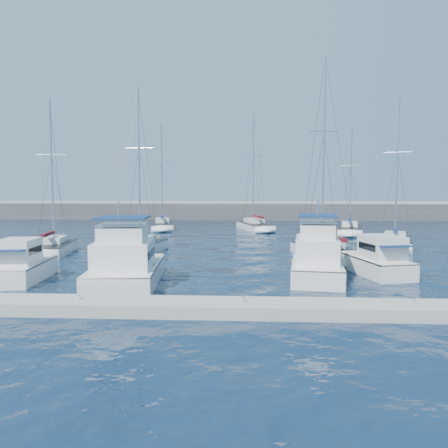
{
  "coord_description": "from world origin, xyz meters",
  "views": [
    {
      "loc": [
        0.17,
        -31.46,
        6.04
      ],
      "look_at": [
        -1.76,
        4.87,
        3.0
      ],
      "focal_mm": 35.0,
      "sensor_mm": 36.0,
      "label": 1
    }
  ],
  "objects_px": {
    "sailboat_back_a": "(162,225)",
    "motor_yacht_stbd_inner": "(316,261)",
    "motor_yacht_port_outer": "(22,267)",
    "sailboat_back_c": "(349,230)",
    "sailboat_mid_d": "(326,252)",
    "sailboat_mid_e": "(395,243)",
    "motor_yacht_port_inner": "(126,266)",
    "sailboat_mid_b": "(137,248)",
    "sailboat_mid_a": "(52,248)",
    "sailboat_back_b": "(255,226)",
    "motor_yacht_stbd_outer": "(378,261)"
  },
  "relations": [
    {
      "from": "sailboat_mid_d",
      "to": "sailboat_mid_e",
      "type": "relative_size",
      "value": 1.14
    },
    {
      "from": "sailboat_back_b",
      "to": "sailboat_mid_d",
      "type": "bearing_deg",
      "value": -92.88
    },
    {
      "from": "motor_yacht_port_inner",
      "to": "sailboat_mid_a",
      "type": "bearing_deg",
      "value": 124.72
    },
    {
      "from": "motor_yacht_port_inner",
      "to": "motor_yacht_stbd_outer",
      "type": "height_order",
      "value": "motor_yacht_port_inner"
    },
    {
      "from": "motor_yacht_port_inner",
      "to": "sailboat_mid_b",
      "type": "height_order",
      "value": "sailboat_mid_b"
    },
    {
      "from": "sailboat_mid_b",
      "to": "sailboat_mid_a",
      "type": "bearing_deg",
      "value": -170.74
    },
    {
      "from": "motor_yacht_port_inner",
      "to": "sailboat_back_a",
      "type": "distance_m",
      "value": 36.85
    },
    {
      "from": "motor_yacht_port_inner",
      "to": "sailboat_back_b",
      "type": "height_order",
      "value": "sailboat_back_b"
    },
    {
      "from": "sailboat_mid_e",
      "to": "sailboat_mid_b",
      "type": "bearing_deg",
      "value": -149.41
    },
    {
      "from": "motor_yacht_stbd_outer",
      "to": "motor_yacht_port_outer",
      "type": "bearing_deg",
      "value": 174.77
    },
    {
      "from": "sailboat_back_a",
      "to": "sailboat_mid_d",
      "type": "bearing_deg",
      "value": -64.08
    },
    {
      "from": "sailboat_mid_e",
      "to": "sailboat_back_b",
      "type": "xyz_separation_m",
      "value": [
        -13.69,
        18.6,
        0.0
      ]
    },
    {
      "from": "sailboat_mid_e",
      "to": "motor_yacht_stbd_outer",
      "type": "bearing_deg",
      "value": -94.12
    },
    {
      "from": "motor_yacht_stbd_inner",
      "to": "sailboat_back_a",
      "type": "height_order",
      "value": "sailboat_back_a"
    },
    {
      "from": "motor_yacht_stbd_inner",
      "to": "sailboat_back_c",
      "type": "relative_size",
      "value": 0.66
    },
    {
      "from": "sailboat_mid_a",
      "to": "sailboat_back_c",
      "type": "relative_size",
      "value": 1.01
    },
    {
      "from": "sailboat_mid_b",
      "to": "motor_yacht_port_outer",
      "type": "bearing_deg",
      "value": -103.22
    },
    {
      "from": "sailboat_mid_b",
      "to": "sailboat_back_a",
      "type": "height_order",
      "value": "sailboat_back_a"
    },
    {
      "from": "sailboat_back_b",
      "to": "motor_yacht_stbd_outer",
      "type": "bearing_deg",
      "value": -91.74
    },
    {
      "from": "sailboat_mid_a",
      "to": "sailboat_mid_b",
      "type": "distance_m",
      "value": 7.8
    },
    {
      "from": "motor_yacht_port_outer",
      "to": "sailboat_back_a",
      "type": "xyz_separation_m",
      "value": [
        2.13,
        35.94,
        -0.42
      ]
    },
    {
      "from": "motor_yacht_stbd_outer",
      "to": "sailboat_back_a",
      "type": "distance_m",
      "value": 39.1
    },
    {
      "from": "motor_yacht_stbd_inner",
      "to": "sailboat_mid_e",
      "type": "height_order",
      "value": "sailboat_mid_e"
    },
    {
      "from": "motor_yacht_port_inner",
      "to": "sailboat_back_b",
      "type": "relative_size",
      "value": 0.51
    },
    {
      "from": "sailboat_mid_a",
      "to": "sailboat_mid_d",
      "type": "relative_size",
      "value": 0.83
    },
    {
      "from": "motor_yacht_port_inner",
      "to": "sailboat_mid_b",
      "type": "bearing_deg",
      "value": 95.85
    },
    {
      "from": "motor_yacht_port_outer",
      "to": "sailboat_back_c",
      "type": "distance_m",
      "value": 41.53
    },
    {
      "from": "motor_yacht_stbd_outer",
      "to": "sailboat_mid_d",
      "type": "relative_size",
      "value": 0.37
    },
    {
      "from": "motor_yacht_port_outer",
      "to": "sailboat_back_b",
      "type": "height_order",
      "value": "sailboat_back_b"
    },
    {
      "from": "sailboat_back_a",
      "to": "motor_yacht_stbd_inner",
      "type": "bearing_deg",
      "value": -74.14
    },
    {
      "from": "motor_yacht_stbd_outer",
      "to": "sailboat_mid_a",
      "type": "relative_size",
      "value": 0.45
    },
    {
      "from": "motor_yacht_port_inner",
      "to": "sailboat_mid_d",
      "type": "xyz_separation_m",
      "value": [
        14.31,
        10.99,
        -0.6
      ]
    },
    {
      "from": "motor_yacht_stbd_outer",
      "to": "sailboat_back_a",
      "type": "xyz_separation_m",
      "value": [
        -21.46,
        32.69,
        -0.42
      ]
    },
    {
      "from": "sailboat_mid_b",
      "to": "sailboat_mid_d",
      "type": "relative_size",
      "value": 0.88
    },
    {
      "from": "sailboat_mid_b",
      "to": "sailboat_mid_e",
      "type": "relative_size",
      "value": 1.01
    },
    {
      "from": "sailboat_back_c",
      "to": "sailboat_mid_d",
      "type": "bearing_deg",
      "value": -95.6
    },
    {
      "from": "sailboat_mid_e",
      "to": "motor_yacht_port_inner",
      "type": "bearing_deg",
      "value": -123.19
    },
    {
      "from": "sailboat_mid_e",
      "to": "sailboat_back_c",
      "type": "bearing_deg",
      "value": 114.11
    },
    {
      "from": "sailboat_mid_a",
      "to": "motor_yacht_stbd_inner",
      "type": "bearing_deg",
      "value": -31.89
    },
    {
      "from": "sailboat_mid_d",
      "to": "sailboat_back_a",
      "type": "relative_size",
      "value": 1.12
    },
    {
      "from": "motor_yacht_port_outer",
      "to": "sailboat_mid_d",
      "type": "bearing_deg",
      "value": 19.48
    },
    {
      "from": "motor_yacht_stbd_outer",
      "to": "sailboat_back_b",
      "type": "height_order",
      "value": "sailboat_back_b"
    },
    {
      "from": "sailboat_back_a",
      "to": "sailboat_back_b",
      "type": "xyz_separation_m",
      "value": [
        13.52,
        -0.19,
        0.01
      ]
    },
    {
      "from": "sailboat_back_b",
      "to": "motor_yacht_port_outer",
      "type": "bearing_deg",
      "value": -129.1
    },
    {
      "from": "motor_yacht_port_inner",
      "to": "sailboat_mid_a",
      "type": "relative_size",
      "value": 0.6
    },
    {
      "from": "sailboat_mid_d",
      "to": "sailboat_mid_e",
      "type": "distance_m",
      "value": 10.49
    },
    {
      "from": "sailboat_mid_b",
      "to": "sailboat_back_a",
      "type": "distance_m",
      "value": 24.28
    },
    {
      "from": "motor_yacht_port_inner",
      "to": "sailboat_back_b",
      "type": "xyz_separation_m",
      "value": [
        8.65,
        36.33,
        -0.6
      ]
    },
    {
      "from": "motor_yacht_port_inner",
      "to": "sailboat_mid_d",
      "type": "distance_m",
      "value": 18.05
    },
    {
      "from": "motor_yacht_port_outer",
      "to": "sailboat_mid_b",
      "type": "distance_m",
      "value": 12.62
    }
  ]
}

